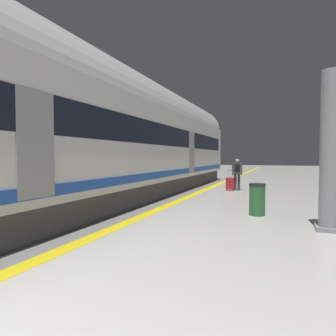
% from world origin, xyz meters
% --- Properties ---
extents(safety_line_strip, '(0.36, 80.00, 0.01)m').
position_xyz_m(safety_line_strip, '(-1.02, 10.00, 0.00)').
color(safety_line_strip, yellow).
rests_on(safety_line_strip, ground).
extents(tactile_edge_band, '(0.57, 80.00, 0.01)m').
position_xyz_m(tactile_edge_band, '(-1.33, 10.00, 0.00)').
color(tactile_edge_band, slate).
rests_on(tactile_edge_band, ground).
extents(high_speed_train, '(2.94, 29.37, 4.97)m').
position_xyz_m(high_speed_train, '(-3.08, 8.66, 2.50)').
color(high_speed_train, '#38383D').
rests_on(high_speed_train, ground).
extents(passenger_near, '(0.50, 0.34, 1.62)m').
position_xyz_m(passenger_near, '(0.52, 14.86, 0.96)').
color(passenger_near, '#383842').
rests_on(passenger_near, ground).
extents(suitcase_near, '(0.43, 0.33, 1.02)m').
position_xyz_m(suitcase_near, '(0.20, 14.69, 0.34)').
color(suitcase_near, '#A51E1E').
rests_on(suitcase_near, ground).
extents(platform_pillar, '(0.56, 0.56, 3.60)m').
position_xyz_m(platform_pillar, '(3.63, 7.42, 1.72)').
color(platform_pillar, gray).
rests_on(platform_pillar, ground).
extents(waste_bin, '(0.46, 0.46, 0.91)m').
position_xyz_m(waste_bin, '(1.97, 8.66, 0.46)').
color(waste_bin, '#2D6638').
rests_on(waste_bin, ground).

